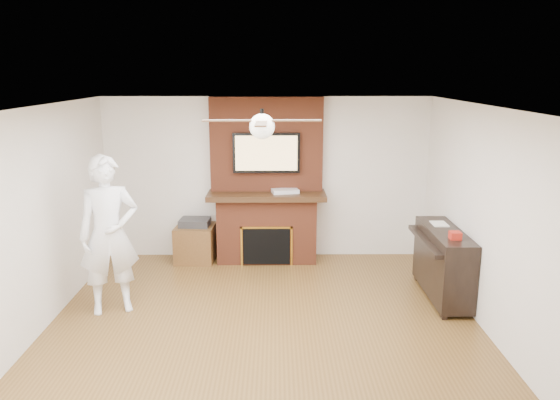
{
  "coord_description": "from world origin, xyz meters",
  "views": [
    {
      "loc": [
        0.14,
        -5.57,
        2.87
      ],
      "look_at": [
        0.19,
        0.9,
        1.34
      ],
      "focal_mm": 35.0,
      "sensor_mm": 36.0,
      "label": 1
    }
  ],
  "objects_px": {
    "person": "(109,235)",
    "piano": "(443,262)",
    "side_table": "(196,241)",
    "fireplace": "(267,197)"
  },
  "relations": [
    {
      "from": "fireplace",
      "to": "side_table",
      "type": "xyz_separation_m",
      "value": [
        -1.1,
        -0.07,
        -0.69
      ]
    },
    {
      "from": "piano",
      "to": "fireplace",
      "type": "bearing_deg",
      "value": 146.34
    },
    {
      "from": "fireplace",
      "to": "side_table",
      "type": "relative_size",
      "value": 3.73
    },
    {
      "from": "person",
      "to": "piano",
      "type": "distance_m",
      "value": 4.17
    },
    {
      "from": "fireplace",
      "to": "person",
      "type": "bearing_deg",
      "value": -134.82
    },
    {
      "from": "person",
      "to": "piano",
      "type": "relative_size",
      "value": 1.39
    },
    {
      "from": "fireplace",
      "to": "side_table",
      "type": "height_order",
      "value": "fireplace"
    },
    {
      "from": "person",
      "to": "piano",
      "type": "xyz_separation_m",
      "value": [
        4.13,
        0.35,
        -0.48
      ]
    },
    {
      "from": "side_table",
      "to": "piano",
      "type": "xyz_separation_m",
      "value": [
        3.38,
        -1.45,
        0.18
      ]
    },
    {
      "from": "person",
      "to": "piano",
      "type": "height_order",
      "value": "person"
    }
  ]
}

